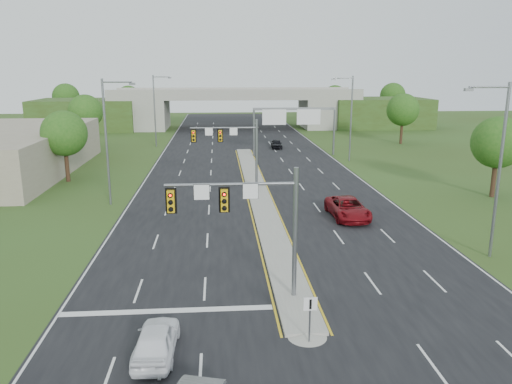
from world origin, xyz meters
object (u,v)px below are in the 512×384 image
at_px(signal_mast_far, 234,143).
at_px(sign_gantry, 293,118).
at_px(overpass, 236,111).
at_px(signal_mast_near, 251,213).
at_px(car_far_c, 277,144).
at_px(keep_right_sign, 310,312).
at_px(car_white, 156,340).
at_px(car_far_a, 348,208).

xyz_separation_m(signal_mast_far, sign_gantry, (8.95, 19.99, 0.51)).
relative_size(signal_mast_far, overpass, 0.09).
height_order(signal_mast_near, car_far_c, signal_mast_near).
xyz_separation_m(signal_mast_near, keep_right_sign, (2.26, -4.45, -3.21)).
xyz_separation_m(sign_gantry, car_white, (-13.25, -49.88, -4.51)).
distance_m(keep_right_sign, car_far_a, 19.85).
bearing_deg(car_far_a, signal_mast_far, 127.77).
bearing_deg(signal_mast_far, signal_mast_near, -90.00).
xyz_separation_m(sign_gantry, car_far_a, (-0.12, -30.73, -4.41)).
bearing_deg(overpass, signal_mast_far, -92.35).
bearing_deg(car_white, car_far_a, -122.17).
bearing_deg(car_far_a, car_far_c, 90.42).
bearing_deg(sign_gantry, signal_mast_far, -114.11).
bearing_deg(overpass, car_far_a, -84.31).
xyz_separation_m(signal_mast_far, car_far_a, (8.83, -10.73, -3.89)).
height_order(overpass, car_far_c, overpass).
bearing_deg(keep_right_sign, car_far_a, 70.68).
height_order(signal_mast_far, keep_right_sign, signal_mast_far).
relative_size(signal_mast_far, car_far_a, 1.20).
xyz_separation_m(keep_right_sign, car_white, (-6.56, -0.44, -0.79)).
distance_m(keep_right_sign, sign_gantry, 50.04).
bearing_deg(car_far_a, signal_mast_near, -123.40).
bearing_deg(sign_gantry, signal_mast_near, -101.25).
xyz_separation_m(keep_right_sign, car_far_c, (5.20, 56.25, -0.83)).
relative_size(overpass, car_far_a, 13.67).
distance_m(car_white, car_far_c, 57.90).
bearing_deg(overpass, car_far_c, -79.59).
xyz_separation_m(sign_gantry, car_far_c, (-1.49, 6.81, -4.56)).
height_order(sign_gantry, car_far_c, sign_gantry).
distance_m(overpass, car_white, 85.26).
height_order(sign_gantry, car_white, sign_gantry).
relative_size(overpass, car_far_c, 20.59).
relative_size(signal_mast_near, keep_right_sign, 3.18).
distance_m(signal_mast_far, keep_right_sign, 29.71).
distance_m(signal_mast_far, sign_gantry, 21.91).
relative_size(car_white, car_far_a, 0.71).
bearing_deg(overpass, keep_right_sign, -90.00).
bearing_deg(keep_right_sign, signal_mast_near, 116.94).
height_order(signal_mast_far, car_far_a, signal_mast_far).
distance_m(signal_mast_far, overpass, 55.13).
xyz_separation_m(overpass, car_far_c, (5.20, -28.27, -2.87)).
xyz_separation_m(overpass, car_white, (-6.56, -84.96, -2.83)).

